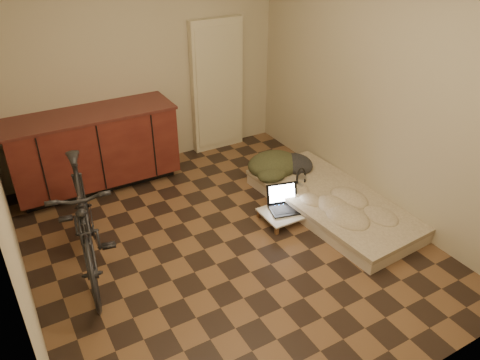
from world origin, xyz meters
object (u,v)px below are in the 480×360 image
futon (333,202)px  laptop (285,204)px  bicycle (83,215)px  lap_desk (290,211)px

futon → laptop: size_ratio=5.08×
bicycle → futon: bicycle is taller
futon → lap_desk: bearing=165.9°
bicycle → futon: (2.50, -0.36, -0.47)m
futon → laptop: laptop is taller
lap_desk → bicycle: bearing=173.0°
lap_desk → laptop: 0.09m
bicycle → lap_desk: (2.00, -0.26, -0.47)m
bicycle → futon: size_ratio=0.85×
bicycle → laptop: bearing=4.0°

